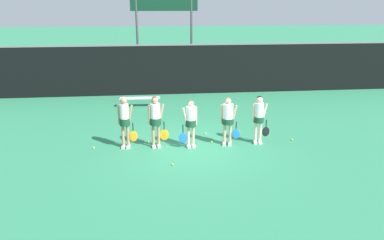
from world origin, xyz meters
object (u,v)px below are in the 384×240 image
object	(u,v)px
tennis_ball_7	(205,133)
tennis_ball_8	(236,135)
tennis_ball_0	(173,164)
player_4	(259,116)
tennis_ball_6	(212,142)
player_0	(125,118)
player_2	(190,120)
bench_courtside	(140,99)
tennis_ball_1	(265,135)
player_3	(228,117)
tennis_ball_2	(292,140)
tennis_ball_4	(148,142)
scoreboard	(164,7)
tennis_ball_3	(94,148)
tennis_ball_5	(239,132)
player_1	(156,117)

from	to	relation	value
tennis_ball_7	tennis_ball_8	world-z (taller)	tennis_ball_8
tennis_ball_0	player_4	bearing A→B (deg)	26.69
tennis_ball_6	player_0	bearing A→B (deg)	-177.32
player_2	tennis_ball_6	world-z (taller)	player_2
bench_courtside	tennis_ball_1	bearing A→B (deg)	-42.87
player_4	player_3	bearing A→B (deg)	-175.37
tennis_ball_2	tennis_ball_7	xyz separation A→B (m)	(-3.03, 1.00, -0.00)
tennis_ball_4	tennis_ball_7	distance (m)	2.26
bench_courtside	tennis_ball_4	size ratio (longest dim) A/B	29.31
scoreboard	tennis_ball_3	size ratio (longest dim) A/B	87.95
tennis_ball_0	tennis_ball_8	xyz separation A→B (m)	(2.51, 2.35, 0.00)
tennis_ball_4	tennis_ball_5	distance (m)	3.54
scoreboard	tennis_ball_6	world-z (taller)	scoreboard
player_0	tennis_ball_2	xyz separation A→B (m)	(5.94, 0.06, -1.04)
player_0	tennis_ball_0	size ratio (longest dim) A/B	26.81
bench_courtside	tennis_ball_8	xyz separation A→B (m)	(3.65, -4.62, -0.35)
tennis_ball_1	tennis_ball_2	xyz separation A→B (m)	(0.82, -0.61, -0.00)
player_1	player_4	distance (m)	3.59
tennis_ball_1	tennis_ball_7	bearing A→B (deg)	170.02
tennis_ball_3	tennis_ball_6	distance (m)	4.11
player_3	tennis_ball_5	size ratio (longest dim) A/B	24.02
tennis_ball_6	tennis_ball_7	size ratio (longest dim) A/B	1.01
bench_courtside	player_3	bearing A→B (deg)	-58.34
player_2	tennis_ball_8	xyz separation A→B (m)	(1.80, 0.89, -0.94)
player_1	tennis_ball_1	xyz separation A→B (m)	(4.09, 0.71, -1.04)
bench_courtside	tennis_ball_0	size ratio (longest dim) A/B	28.60
tennis_ball_8	tennis_ball_2	bearing A→B (deg)	-18.77
tennis_ball_3	player_3	bearing A→B (deg)	-1.63
tennis_ball_2	tennis_ball_8	bearing A→B (deg)	161.23
player_3	tennis_ball_2	bearing A→B (deg)	15.42
bench_courtside	player_4	distance (m)	6.91
scoreboard	tennis_ball_5	bearing A→B (deg)	-73.76
player_0	tennis_ball_3	bearing A→B (deg)	-176.17
tennis_ball_7	tennis_ball_4	bearing A→B (deg)	-163.41
player_1	tennis_ball_4	xyz separation A→B (m)	(-0.29, 0.45, -1.04)
player_1	tennis_ball_3	world-z (taller)	player_1
player_2	player_3	distance (m)	1.31
tennis_ball_3	tennis_ball_7	world-z (taller)	tennis_ball_3
player_1	bench_courtside	bearing A→B (deg)	87.91
player_4	tennis_ball_2	world-z (taller)	player_4
tennis_ball_2	tennis_ball_6	bearing A→B (deg)	178.45
scoreboard	player_1	xyz separation A→B (m)	(-0.73, -9.56, -3.50)
tennis_ball_0	tennis_ball_2	xyz separation A→B (m)	(4.44, 1.70, 0.00)
bench_courtside	tennis_ball_7	bearing A→B (deg)	-57.64
scoreboard	player_2	bearing A→B (deg)	-87.37
tennis_ball_0	tennis_ball_2	bearing A→B (deg)	20.93
player_3	tennis_ball_8	xyz separation A→B (m)	(0.50, 0.82, -0.98)
tennis_ball_0	tennis_ball_7	distance (m)	3.04
player_1	player_2	distance (m)	1.19
player_1	tennis_ball_8	world-z (taller)	player_1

